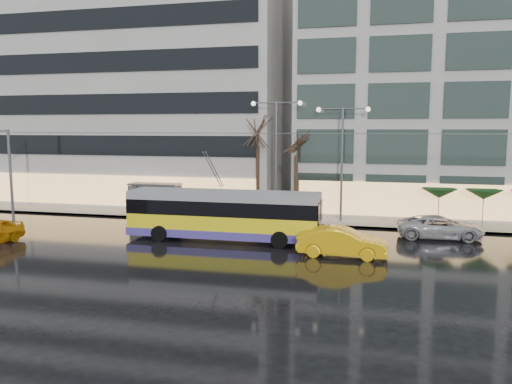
% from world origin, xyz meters
% --- Properties ---
extents(ground, '(140.00, 140.00, 0.00)m').
position_xyz_m(ground, '(0.00, 0.00, 0.00)').
color(ground, black).
rests_on(ground, ground).
extents(sidewalk, '(80.00, 10.00, 0.15)m').
position_xyz_m(sidewalk, '(2.00, 14.00, 0.07)').
color(sidewalk, gray).
rests_on(sidewalk, ground).
extents(kerb, '(80.00, 0.10, 0.15)m').
position_xyz_m(kerb, '(2.00, 9.05, 0.07)').
color(kerb, slate).
rests_on(kerb, ground).
extents(building_left, '(34.00, 14.00, 22.00)m').
position_xyz_m(building_left, '(-16.00, 19.00, 11.15)').
color(building_left, '#A2A19B').
rests_on(building_left, sidewalk).
extents(building_right, '(32.00, 14.00, 25.00)m').
position_xyz_m(building_right, '(19.00, 19.00, 12.65)').
color(building_right, '#A2A19B').
rests_on(building_right, sidewalk).
extents(trolleybus, '(12.36, 4.84, 5.72)m').
position_xyz_m(trolleybus, '(0.09, 3.15, 1.55)').
color(trolleybus, yellow).
rests_on(trolleybus, ground).
extents(catenary, '(42.24, 5.12, 7.00)m').
position_xyz_m(catenary, '(1.00, 7.94, 4.25)').
color(catenary, '#595B60').
rests_on(catenary, ground).
extents(bus_shelter, '(4.20, 1.60, 2.51)m').
position_xyz_m(bus_shelter, '(-8.38, 10.69, 1.96)').
color(bus_shelter, '#595B60').
rests_on(bus_shelter, sidewalk).
extents(street_lamp_near, '(3.96, 0.36, 9.03)m').
position_xyz_m(street_lamp_near, '(2.00, 10.80, 5.99)').
color(street_lamp_near, '#595B60').
rests_on(street_lamp_near, sidewalk).
extents(street_lamp_far, '(3.96, 0.36, 8.53)m').
position_xyz_m(street_lamp_far, '(7.00, 10.80, 5.71)').
color(street_lamp_far, '#595B60').
rests_on(street_lamp_far, sidewalk).
extents(tree_a, '(3.20, 3.20, 8.40)m').
position_xyz_m(tree_a, '(0.50, 11.00, 7.09)').
color(tree_a, black).
rests_on(tree_a, sidewalk).
extents(tree_b, '(3.20, 3.20, 7.70)m').
position_xyz_m(tree_b, '(3.50, 11.20, 6.40)').
color(tree_b, black).
rests_on(tree_b, sidewalk).
extents(parasol_a, '(2.50, 2.50, 2.65)m').
position_xyz_m(parasol_a, '(14.00, 11.00, 2.45)').
color(parasol_a, '#595B60').
rests_on(parasol_a, sidewalk).
extents(parasol_b, '(2.50, 2.50, 2.65)m').
position_xyz_m(parasol_b, '(17.00, 11.00, 2.45)').
color(parasol_b, '#595B60').
rests_on(parasol_b, sidewalk).
extents(taxi_b, '(5.04, 1.91, 1.64)m').
position_xyz_m(taxi_b, '(7.74, 0.82, 0.82)').
color(taxi_b, '#F9B80D').
rests_on(taxi_b, ground).
extents(sedan_silver, '(5.46, 2.65, 1.50)m').
position_xyz_m(sedan_silver, '(13.66, 6.91, 0.75)').
color(sedan_silver, '#ABAAAF').
rests_on(sedan_silver, ground).
extents(pedestrian_a, '(0.98, 1.00, 2.19)m').
position_xyz_m(pedestrian_a, '(-8.18, 9.40, 1.56)').
color(pedestrian_a, black).
rests_on(pedestrian_a, sidewalk).
extents(pedestrian_b, '(0.77, 0.61, 1.55)m').
position_xyz_m(pedestrian_b, '(-6.04, 11.97, 0.93)').
color(pedestrian_b, black).
rests_on(pedestrian_b, sidewalk).
extents(pedestrian_c, '(1.09, 0.95, 2.11)m').
position_xyz_m(pedestrian_c, '(-8.61, 10.53, 1.27)').
color(pedestrian_c, black).
rests_on(pedestrian_c, sidewalk).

